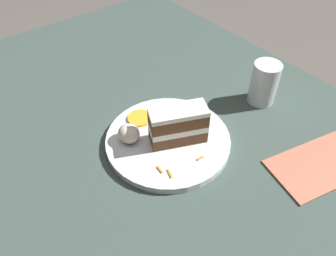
# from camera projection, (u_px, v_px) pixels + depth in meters

# --- Properties ---
(ground_plane) EXTENTS (6.00, 6.00, 0.00)m
(ground_plane) POSITION_uv_depth(u_px,v_px,m) (151.00, 157.00, 0.75)
(ground_plane) COLOR #4C4742
(ground_plane) RESTS_ON ground
(dining_table) EXTENTS (1.39, 1.05, 0.03)m
(dining_table) POSITION_uv_depth(u_px,v_px,m) (151.00, 153.00, 0.74)
(dining_table) COLOR #384742
(dining_table) RESTS_ON ground
(plate) EXTENTS (0.28, 0.28, 0.02)m
(plate) POSITION_uv_depth(u_px,v_px,m) (168.00, 140.00, 0.74)
(plate) COLOR silver
(plate) RESTS_ON dining_table
(cake_slice) EXTENTS (0.10, 0.13, 0.09)m
(cake_slice) POSITION_uv_depth(u_px,v_px,m) (178.00, 125.00, 0.70)
(cake_slice) COLOR brown
(cake_slice) RESTS_ON plate
(cream_dollop) EXTENTS (0.05, 0.05, 0.04)m
(cream_dollop) POSITION_uv_depth(u_px,v_px,m) (129.00, 133.00, 0.71)
(cream_dollop) COLOR silver
(cream_dollop) RESTS_ON plate
(orange_garnish) EXTENTS (0.06, 0.06, 0.01)m
(orange_garnish) POSITION_uv_depth(u_px,v_px,m) (140.00, 118.00, 0.77)
(orange_garnish) COLOR orange
(orange_garnish) RESTS_ON plate
(carrot_shreds_scatter) EXTENTS (0.18, 0.18, 0.00)m
(carrot_shreds_scatter) POSITION_uv_depth(u_px,v_px,m) (173.00, 134.00, 0.74)
(carrot_shreds_scatter) COLOR orange
(carrot_shreds_scatter) RESTS_ON plate
(drinking_glass) EXTENTS (0.07, 0.07, 0.11)m
(drinking_glass) POSITION_uv_depth(u_px,v_px,m) (263.00, 86.00, 0.82)
(drinking_glass) COLOR silver
(drinking_glass) RESTS_ON dining_table
(menu_card) EXTENTS (0.17, 0.27, 0.00)m
(menu_card) POSITION_uv_depth(u_px,v_px,m) (326.00, 162.00, 0.70)
(menu_card) COLOR #B2664C
(menu_card) RESTS_ON dining_table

